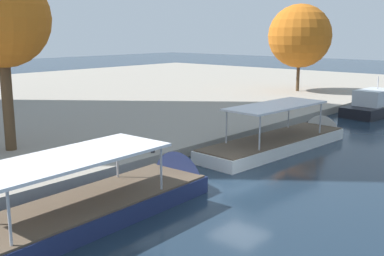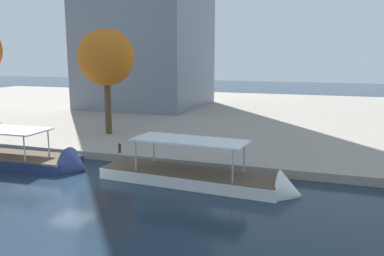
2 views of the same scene
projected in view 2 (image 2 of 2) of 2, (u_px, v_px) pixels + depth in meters
ground_plane at (70, 183)px, 26.40m from camera, size 220.00×220.00×0.00m
dock_promenade at (212, 112)px, 57.16m from camera, size 120.00×55.00×0.62m
tour_boat_1 at (15, 161)px, 30.56m from camera, size 13.86×3.89×4.12m
tour_boat_2 at (206, 181)px, 25.93m from camera, size 13.41×3.86×4.19m
mooring_bollard_0 at (120, 148)px, 31.98m from camera, size 0.26×0.26×0.77m
tree_2 at (107, 56)px, 38.52m from camera, size 5.46×5.46×10.22m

